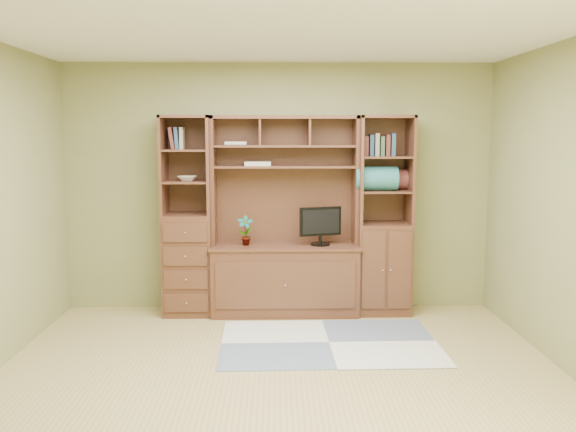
{
  "coord_description": "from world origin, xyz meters",
  "views": [
    {
      "loc": [
        -0.03,
        -4.46,
        1.86
      ],
      "look_at": [
        0.09,
        1.2,
        1.1
      ],
      "focal_mm": 38.0,
      "sensor_mm": 36.0,
      "label": 1
    }
  ],
  "objects_px": {
    "left_tower": "(188,216)",
    "monitor": "(320,219)",
    "right_tower": "(384,216)",
    "center_hutch": "(285,216)"
  },
  "relations": [
    {
      "from": "left_tower",
      "to": "right_tower",
      "type": "relative_size",
      "value": 1.0
    },
    {
      "from": "right_tower",
      "to": "monitor",
      "type": "bearing_deg",
      "value": -173.54
    },
    {
      "from": "center_hutch",
      "to": "monitor",
      "type": "bearing_deg",
      "value": -5.51
    },
    {
      "from": "center_hutch",
      "to": "monitor",
      "type": "relative_size",
      "value": 3.78
    },
    {
      "from": "left_tower",
      "to": "right_tower",
      "type": "distance_m",
      "value": 2.02
    },
    {
      "from": "left_tower",
      "to": "monitor",
      "type": "distance_m",
      "value": 1.36
    },
    {
      "from": "right_tower",
      "to": "monitor",
      "type": "height_order",
      "value": "right_tower"
    },
    {
      "from": "right_tower",
      "to": "left_tower",
      "type": "bearing_deg",
      "value": 180.0
    },
    {
      "from": "monitor",
      "to": "left_tower",
      "type": "bearing_deg",
      "value": 160.48
    },
    {
      "from": "left_tower",
      "to": "monitor",
      "type": "relative_size",
      "value": 3.78
    }
  ]
}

